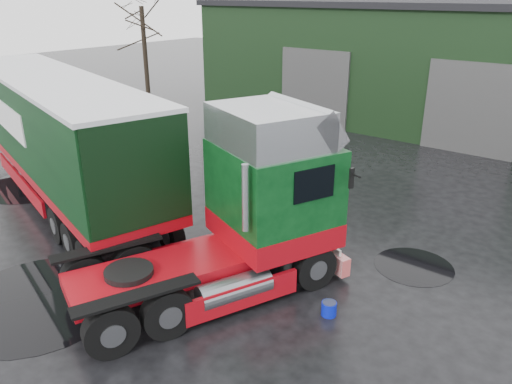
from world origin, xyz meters
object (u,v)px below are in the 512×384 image
wash_bucket (329,309)px  hero_tractor (199,210)px  trailer_left (58,139)px  tree_back_a (430,20)px  warehouse (510,67)px  tree_left (144,36)px

wash_bucket → hero_tractor: bearing=-159.2°
trailer_left → tree_back_a: 30.15m
warehouse → tree_back_a: 12.90m
trailer_left → wash_bucket: 11.01m
warehouse → tree_back_a: tree_back_a is taller
tree_left → hero_tractor: bearing=-37.5°
trailer_left → wash_bucket: bearing=-75.9°
hero_tractor → tree_left: size_ratio=0.83×
wash_bucket → tree_back_a: 32.05m
hero_tractor → trailer_left: bearing=-167.9°
warehouse → hero_tractor: (-1.54, -21.41, -0.96)m
warehouse → trailer_left: size_ratio=2.36×
trailer_left → tree_back_a: bearing=12.9°
hero_tractor → wash_bucket: size_ratio=20.57×
tree_back_a → trailer_left: bearing=-92.9°
wash_bucket → tree_left: 24.12m
warehouse → trailer_left: bearing=-115.4°
tree_left → warehouse: bearing=22.8°
trailer_left → tree_left: tree_left is taller
warehouse → trailer_left: 22.17m
wash_bucket → tree_back_a: size_ratio=0.04×
hero_tractor → tree_back_a: 32.17m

